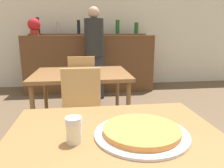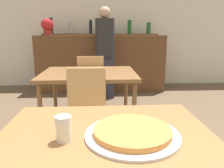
{
  "view_description": "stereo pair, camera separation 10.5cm",
  "coord_description": "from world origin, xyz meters",
  "px_view_note": "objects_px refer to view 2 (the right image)",
  "views": [
    {
      "loc": [
        -0.13,
        -0.84,
        1.21
      ],
      "look_at": [
        0.06,
        0.55,
        0.87
      ],
      "focal_mm": 35.0,
      "sensor_mm": 36.0,
      "label": 1
    },
    {
      "loc": [
        -0.02,
        -0.85,
        1.21
      ],
      "look_at": [
        0.06,
        0.55,
        0.87
      ],
      "focal_mm": 35.0,
      "sensor_mm": 36.0,
      "label": 2
    }
  ],
  "objects_px": {
    "pizza_tray": "(132,132)",
    "potted_plant": "(47,26)",
    "person_standing": "(105,50)",
    "cheese_shaker": "(64,128)",
    "chair_far_side_front": "(86,108)",
    "chair_far_side_back": "(91,81)"
  },
  "relations": [
    {
      "from": "chair_far_side_back",
      "to": "pizza_tray",
      "type": "distance_m",
      "value": 2.41
    },
    {
      "from": "chair_far_side_back",
      "to": "pizza_tray",
      "type": "relative_size",
      "value": 2.14
    },
    {
      "from": "potted_plant",
      "to": "chair_far_side_front",
      "type": "bearing_deg",
      "value": -70.51
    },
    {
      "from": "chair_far_side_back",
      "to": "person_standing",
      "type": "relative_size",
      "value": 0.53
    },
    {
      "from": "chair_far_side_front",
      "to": "chair_far_side_back",
      "type": "xyz_separation_m",
      "value": [
        0.0,
        1.24,
        0.0
      ]
    },
    {
      "from": "chair_far_side_front",
      "to": "person_standing",
      "type": "xyz_separation_m",
      "value": [
        0.23,
        1.99,
        0.39
      ]
    },
    {
      "from": "chair_far_side_front",
      "to": "person_standing",
      "type": "relative_size",
      "value": 0.53
    },
    {
      "from": "chair_far_side_back",
      "to": "cheese_shaker",
      "type": "xyz_separation_m",
      "value": [
        -0.02,
        -2.41,
        0.33
      ]
    },
    {
      "from": "potted_plant",
      "to": "cheese_shaker",
      "type": "bearing_deg",
      "value": -76.65
    },
    {
      "from": "pizza_tray",
      "to": "potted_plant",
      "type": "xyz_separation_m",
      "value": [
        -1.16,
        3.66,
        0.54
      ]
    },
    {
      "from": "chair_far_side_front",
      "to": "person_standing",
      "type": "height_order",
      "value": "person_standing"
    },
    {
      "from": "chair_far_side_front",
      "to": "potted_plant",
      "type": "bearing_deg",
      "value": 109.49
    },
    {
      "from": "chair_far_side_front",
      "to": "cheese_shaker",
      "type": "relative_size",
      "value": 8.15
    },
    {
      "from": "cheese_shaker",
      "to": "chair_far_side_back",
      "type": "bearing_deg",
      "value": 89.63
    },
    {
      "from": "chair_far_side_front",
      "to": "cheese_shaker",
      "type": "bearing_deg",
      "value": -90.76
    },
    {
      "from": "pizza_tray",
      "to": "person_standing",
      "type": "distance_m",
      "value": 3.14
    },
    {
      "from": "chair_far_side_front",
      "to": "potted_plant",
      "type": "distance_m",
      "value": 2.8
    },
    {
      "from": "pizza_tray",
      "to": "person_standing",
      "type": "height_order",
      "value": "person_standing"
    },
    {
      "from": "person_standing",
      "to": "pizza_tray",
      "type": "bearing_deg",
      "value": -89.33
    },
    {
      "from": "pizza_tray",
      "to": "chair_far_side_front",
      "type": "bearing_deg",
      "value": 103.25
    },
    {
      "from": "cheese_shaker",
      "to": "person_standing",
      "type": "bearing_deg",
      "value": 85.51
    },
    {
      "from": "person_standing",
      "to": "potted_plant",
      "type": "relative_size",
      "value": 5.01
    }
  ]
}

